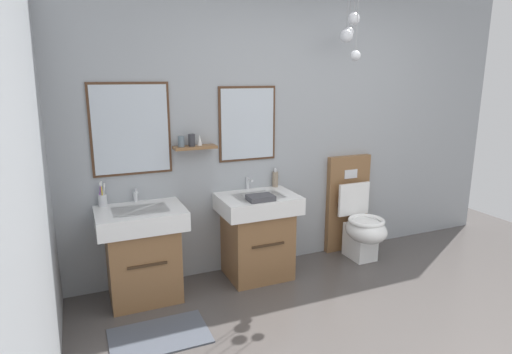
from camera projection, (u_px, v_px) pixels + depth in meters
name	position (u px, v px, depth m)	size (l,w,h in m)	color
wall_back	(298.00, 124.00, 4.10)	(4.67, 0.65, 2.67)	#999EA3
bath_mat	(160.00, 336.00, 3.00)	(0.68, 0.44, 0.01)	#474C56
vanity_sink_left	(142.00, 250.00, 3.46)	(0.68, 0.53, 0.76)	brown
tap_on_left_sink	(136.00, 194.00, 3.54)	(0.03, 0.13, 0.11)	silver
vanity_sink_right	(257.00, 233.00, 3.84)	(0.68, 0.53, 0.76)	brown
tap_on_right_sink	(248.00, 182.00, 3.93)	(0.03, 0.13, 0.11)	silver
toilet	(356.00, 220.00, 4.30)	(0.48, 0.62, 1.00)	brown
toothbrush_cup	(102.00, 199.00, 3.43)	(0.07, 0.07, 0.21)	silver
soap_dispenser	(275.00, 179.00, 4.03)	(0.06, 0.06, 0.18)	gray
folded_hand_towel	(260.00, 198.00, 3.59)	(0.22, 0.16, 0.04)	#47474C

